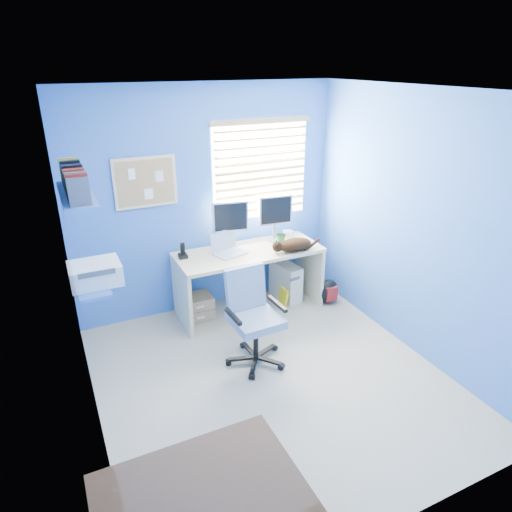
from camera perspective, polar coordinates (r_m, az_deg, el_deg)
name	(u,v)px	position (r m, az deg, el deg)	size (l,w,h in m)	color
floor	(272,379)	(4.34, 1.97, -15.11)	(3.00, 3.20, 0.00)	#B4A790
ceiling	(277,90)	(3.40, 2.58, 20.00)	(3.00, 3.20, 0.00)	white
wall_back	(207,202)	(5.08, -6.19, 6.69)	(3.00, 0.01, 2.50)	blue
wall_front	(416,364)	(2.57, 19.37, -12.60)	(3.00, 0.01, 2.50)	blue
wall_left	(78,291)	(3.33, -21.35, -4.15)	(0.01, 3.20, 2.50)	blue
wall_right	(415,227)	(4.54, 19.30, 3.44)	(0.01, 3.20, 2.50)	blue
desk	(249,280)	(5.23, -0.85, -3.07)	(1.63, 0.65, 0.74)	#D5B27B
laptop	(230,245)	(4.95, -3.27, 1.43)	(0.33, 0.26, 0.22)	silver
monitor_left	(230,225)	(5.07, -3.29, 3.91)	(0.40, 0.12, 0.54)	silver
monitor_right	(275,218)	(5.29, 2.35, 4.75)	(0.40, 0.12, 0.54)	silver
phone	(183,250)	(4.92, -9.16, 0.71)	(0.09, 0.11, 0.17)	black
mug	(281,239)	(5.29, 3.15, 2.20)	(0.10, 0.09, 0.10)	#276125
cd_spindle	(288,234)	(5.49, 4.02, 2.82)	(0.13, 0.13, 0.07)	silver
cat	(295,245)	(5.06, 4.87, 1.42)	(0.40, 0.21, 0.14)	black
tower_pc	(286,281)	(5.54, 3.71, -3.14)	(0.19, 0.44, 0.45)	beige
drawer_boxes	(196,306)	(5.21, -7.45, -6.27)	(0.35, 0.28, 0.27)	tan
yellow_book	(283,298)	(5.38, 3.40, -5.29)	(0.03, 0.17, 0.24)	yellow
backpack	(328,291)	(5.52, 9.01, -4.39)	(0.26, 0.19, 0.30)	black
office_chair	(253,329)	(4.38, -0.32, -9.10)	(0.56, 0.56, 0.92)	black
window_blinds	(261,170)	(5.21, 0.64, 10.68)	(1.15, 0.05, 1.10)	white
corkboard	(146,182)	(4.81, -13.65, 8.94)	(0.64, 0.02, 0.52)	#D5B27B
wall_shelves	(84,229)	(3.97, -20.71, 3.22)	(0.42, 0.90, 1.05)	#426FBF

